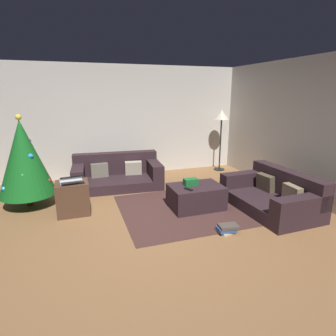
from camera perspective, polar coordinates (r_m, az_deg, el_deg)
The scene contains 14 objects.
ground_plane at distance 4.22m, azimuth -3.59°, elevation -12.70°, with size 6.40×6.40×0.00m, color brown.
rear_partition at distance 6.85m, azimuth -10.85°, elevation 9.27°, with size 6.40×0.12×2.60m, color beige.
corner_partition at distance 5.50m, azimuth 29.77°, elevation 6.19°, with size 0.12×6.40×2.60m, color beige.
couch_left at distance 6.17m, azimuth -10.34°, elevation -1.23°, with size 1.89×1.11×0.68m.
couch_right at distance 5.20m, azimuth 20.78°, elevation -5.17°, with size 1.03×1.67×0.67m.
ottoman at distance 4.95m, azimuth 5.71°, elevation -5.84°, with size 0.91×0.64×0.40m, color #2D1E23.
gift_box at distance 4.89m, azimuth 4.65°, elevation -2.85°, with size 0.24×0.15×0.12m, color #19662D.
tv_remote at distance 4.67m, azimuth 4.20°, elevation -4.32°, with size 0.05×0.16×0.02m, color black.
christmas_tree at distance 5.43m, azimuth -27.31°, elevation 1.81°, with size 0.95×0.95×1.62m.
side_table at distance 4.93m, azimuth -18.82°, elevation -5.81°, with size 0.52×0.44×0.55m, color #4C3323.
laptop at distance 4.77m, azimuth -19.07°, elevation -2.39°, with size 0.39×0.40×0.17m.
book_stack at distance 4.23m, azimuth 11.92°, elevation -11.99°, with size 0.31×0.26×0.13m.
corner_lamp at distance 7.27m, azimuth 10.87°, elevation 9.75°, with size 0.36×0.36×1.55m.
area_rug at distance 5.02m, azimuth 5.65°, elevation -7.96°, with size 2.60×2.00×0.01m, color #442825.
Camera 1 is at (-0.96, -3.61, 1.96)m, focal length 29.88 mm.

